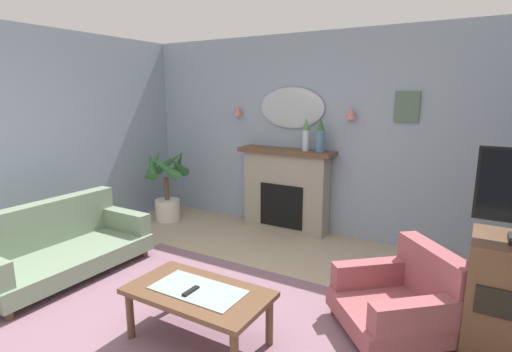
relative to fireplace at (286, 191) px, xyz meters
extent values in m
cube|color=tan|center=(0.47, -2.73, -0.62)|extent=(6.63, 6.80, 0.10)
cube|color=#8C9EB2|center=(0.47, 0.22, 0.78)|extent=(6.63, 0.10, 2.69)
cube|color=#7F5B6B|center=(0.47, -2.53, -0.56)|extent=(3.20, 2.40, 0.01)
cube|color=gray|center=(0.00, 0.01, -0.02)|extent=(1.20, 0.28, 1.10)
cube|color=black|center=(0.00, -0.09, -0.19)|extent=(0.64, 0.12, 0.60)
cube|color=brown|center=(0.00, -0.01, 0.56)|extent=(1.36, 0.36, 0.06)
cylinder|color=silver|center=(0.30, -0.03, 0.73)|extent=(0.09, 0.09, 0.27)
cone|color=#4C8447|center=(0.30, -0.03, 0.94)|extent=(0.10, 0.10, 0.16)
cylinder|color=#4C7093|center=(0.50, -0.03, 0.73)|extent=(0.12, 0.12, 0.28)
cone|color=#2D6633|center=(0.50, -0.03, 0.95)|extent=(0.10, 0.10, 0.16)
ellipsoid|color=#B2BCC6|center=(0.00, 0.14, 1.14)|extent=(0.96, 0.06, 0.56)
cone|color=#D17066|center=(-0.85, 0.09, 1.09)|extent=(0.14, 0.14, 0.14)
cone|color=#D17066|center=(0.85, 0.09, 1.09)|extent=(0.14, 0.14, 0.14)
cube|color=#4C6B56|center=(1.50, 0.15, 1.18)|extent=(0.28, 0.03, 0.36)
cube|color=brown|center=(0.58, -2.67, -0.15)|extent=(1.10, 0.60, 0.04)
cube|color=#8C9E99|center=(0.58, -2.67, -0.13)|extent=(0.72, 0.36, 0.01)
cylinder|color=brown|center=(0.09, -2.91, -0.37)|extent=(0.06, 0.06, 0.40)
cylinder|color=brown|center=(0.09, -2.43, -0.37)|extent=(0.06, 0.06, 0.40)
cylinder|color=brown|center=(1.07, -2.43, -0.37)|extent=(0.06, 0.06, 0.40)
cube|color=black|center=(0.56, -2.72, -0.12)|extent=(0.04, 0.16, 0.02)
cube|color=gray|center=(-1.34, -2.49, -0.38)|extent=(0.85, 1.70, 0.18)
cube|color=gray|center=(-1.69, -2.49, -0.05)|extent=(0.19, 1.70, 0.48)
cube|color=gray|center=(-1.34, -1.71, -0.17)|extent=(0.76, 0.16, 0.24)
cylinder|color=brown|center=(-1.01, -3.26, -0.52)|extent=(0.07, 0.07, 0.10)
cylinder|color=brown|center=(-1.00, -1.72, -0.52)|extent=(0.07, 0.07, 0.10)
cylinder|color=brown|center=(-1.68, -1.72, -0.52)|extent=(0.07, 0.07, 0.10)
cube|color=#934C51|center=(1.84, -1.81, -0.39)|extent=(1.13, 1.13, 0.16)
cube|color=#934C51|center=(2.10, -1.58, -0.09)|extent=(0.65, 0.70, 0.45)
cube|color=#934C51|center=(1.62, -1.55, -0.20)|extent=(0.63, 0.58, 0.22)
cube|color=#934C51|center=(2.07, -2.06, -0.20)|extent=(0.63, 0.58, 0.22)
cylinder|color=brown|center=(1.36, -1.78, -0.52)|extent=(0.06, 0.06, 0.10)
cylinder|color=brown|center=(1.87, -1.33, -0.52)|extent=(0.06, 0.06, 0.10)
cylinder|color=brown|center=(2.32, -1.83, -0.52)|extent=(0.06, 0.06, 0.10)
cylinder|color=silver|center=(-1.74, -0.53, -0.41)|extent=(0.37, 0.37, 0.32)
cylinder|color=brown|center=(-1.74, -0.53, -0.08)|extent=(0.07, 0.07, 0.34)
cone|color=#2D6633|center=(-1.54, -0.50, 0.30)|extent=(0.21, 0.52, 0.41)
cone|color=#2D6633|center=(-1.64, -0.35, 0.30)|extent=(0.46, 0.34, 0.47)
cone|color=#2D6633|center=(-1.83, -0.34, 0.30)|extent=(0.51, 0.34, 0.41)
cone|color=#2D6633|center=(-1.95, -0.54, 0.30)|extent=(0.17, 0.42, 0.50)
cone|color=#2D6633|center=(-1.87, -0.69, 0.30)|extent=(0.48, 0.43, 0.39)
cone|color=#2D6633|center=(-1.62, -0.70, 0.30)|extent=(0.48, 0.40, 0.42)
camera|label=1|loc=(2.35, -4.79, 1.33)|focal=27.47mm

